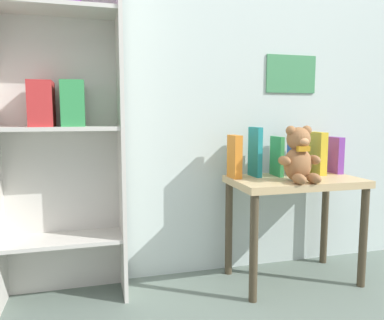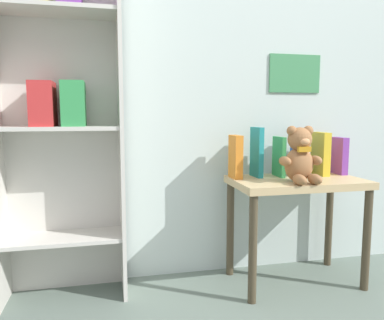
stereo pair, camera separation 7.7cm
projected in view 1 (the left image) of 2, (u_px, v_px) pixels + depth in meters
name	position (u px, v px, depth m)	size (l,w,h in m)	color
wall_back	(233.00, 45.00, 2.04)	(4.80, 0.07, 2.50)	silver
bookshelf_side	(59.00, 108.00, 1.71)	(0.57, 0.24, 1.62)	beige
display_table	(295.00, 195.00, 1.94)	(0.66, 0.38, 0.55)	tan
teddy_bear	(299.00, 156.00, 1.82)	(0.21, 0.19, 0.27)	#99663D
book_standing_orange	(235.00, 157.00, 1.92)	(0.04, 0.11, 0.22)	orange
book_standing_teal	(255.00, 152.00, 1.97)	(0.03, 0.12, 0.26)	teal
book_standing_green	(277.00, 156.00, 1.99)	(0.02, 0.13, 0.21)	#33934C
book_standing_blue	(296.00, 153.00, 2.03)	(0.03, 0.14, 0.24)	#2D51B7
book_standing_yellow	(317.00, 153.00, 2.04)	(0.04, 0.14, 0.23)	gold
book_standing_purple	(335.00, 155.00, 2.09)	(0.04, 0.12, 0.20)	purple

